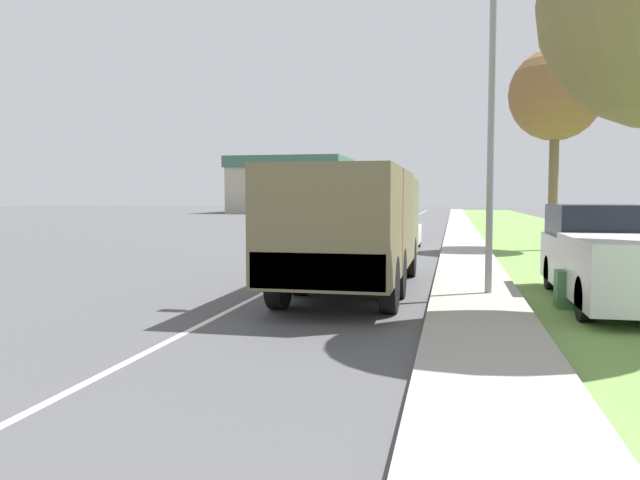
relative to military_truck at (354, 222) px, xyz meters
The scene contains 12 objects.
ground_plane 26.74m from the military_truck, 94.05° to the left, with size 180.00×180.00×0.00m, color #4C4C4F.
lane_centre_stripe 26.74m from the military_truck, 94.05° to the left, with size 0.12×120.00×0.00m.
sidewalk_right 26.80m from the military_truck, 84.39° to the left, with size 1.80×120.00×0.12m.
grass_strip_right 27.58m from the military_truck, 75.24° to the left, with size 7.00×120.00×0.02m.
military_truck is the anchor object (origin of this frame).
car_nearest_ahead 11.14m from the military_truck, 90.49° to the left, with size 1.80×4.73×1.69m.
car_second_ahead 19.66m from the military_truck, 99.69° to the left, with size 1.93×4.23×1.50m.
pickup_truck 5.26m from the military_truck, ahead, with size 2.01×5.66×1.91m.
lamp_post 4.35m from the military_truck, ahead, with size 1.69×0.24×8.23m.
tree_mid_right 14.07m from the military_truck, 63.74° to the left, with size 3.53×3.53×7.76m.
utility_box 4.66m from the military_truck, 16.99° to the right, with size 0.55×0.45×0.70m.
building_distant 67.77m from the military_truck, 105.86° to the left, with size 14.58×12.41×7.12m.
Camera 1 is at (4.03, -0.25, 2.10)m, focal length 35.00 mm.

